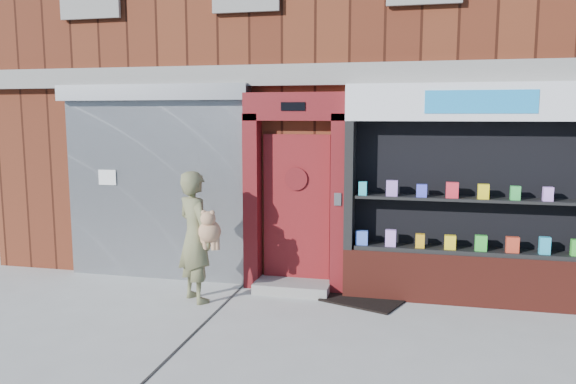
% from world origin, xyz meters
% --- Properties ---
extents(ground, '(80.00, 80.00, 0.00)m').
position_xyz_m(ground, '(0.00, 0.00, 0.00)').
color(ground, '#9E9E99').
rests_on(ground, ground).
extents(building, '(12.00, 8.16, 8.00)m').
position_xyz_m(building, '(-0.00, 5.99, 4.00)').
color(building, '#512012').
rests_on(building, ground).
extents(shutter_bay, '(3.10, 0.30, 3.04)m').
position_xyz_m(shutter_bay, '(-3.00, 1.93, 1.72)').
color(shutter_bay, gray).
rests_on(shutter_bay, ground).
extents(red_door_bay, '(1.52, 0.58, 2.90)m').
position_xyz_m(red_door_bay, '(-0.75, 1.86, 1.46)').
color(red_door_bay, '#5C0F13').
rests_on(red_door_bay, ground).
extents(pharmacy_bay, '(3.50, 0.41, 3.00)m').
position_xyz_m(pharmacy_bay, '(1.75, 1.81, 1.37)').
color(pharmacy_bay, maroon).
rests_on(pharmacy_bay, ground).
extents(woman, '(0.81, 0.76, 1.83)m').
position_xyz_m(woman, '(-1.97, 1.03, 0.92)').
color(woman, '#676744').
rests_on(woman, ground).
extents(doormat, '(1.24, 1.05, 0.03)m').
position_xyz_m(doormat, '(0.30, 1.55, 0.01)').
color(doormat, black).
rests_on(doormat, ground).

